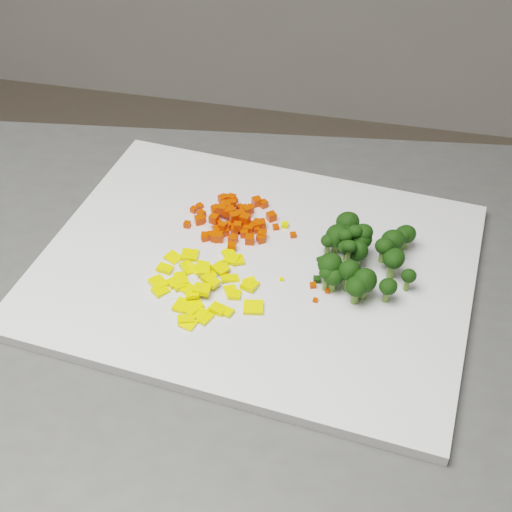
% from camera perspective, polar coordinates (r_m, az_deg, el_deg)
% --- Properties ---
extents(counter_block, '(0.97, 0.74, 0.90)m').
position_cam_1_polar(counter_block, '(1.18, -1.57, -17.77)').
color(counter_block, '#464643').
rests_on(counter_block, ground).
extents(cutting_board, '(0.53, 0.43, 0.01)m').
position_cam_1_polar(cutting_board, '(0.83, 0.00, -0.84)').
color(cutting_board, silver).
rests_on(cutting_board, counter_block).
extents(carrot_pile, '(0.11, 0.11, 0.03)m').
position_cam_1_polar(carrot_pile, '(0.87, -2.16, 3.53)').
color(carrot_pile, red).
rests_on(carrot_pile, cutting_board).
extents(pepper_pile, '(0.13, 0.13, 0.02)m').
position_cam_1_polar(pepper_pile, '(0.79, -3.86, -2.00)').
color(pepper_pile, yellow).
rests_on(pepper_pile, cutting_board).
extents(broccoli_pile, '(0.13, 0.13, 0.06)m').
position_cam_1_polar(broccoli_pile, '(0.82, 8.51, 1.07)').
color(broccoli_pile, black).
rests_on(broccoli_pile, cutting_board).
extents(carrot_cube_0, '(0.01, 0.01, 0.01)m').
position_cam_1_polar(carrot_cube_0, '(0.87, 0.04, 2.10)').
color(carrot_cube_0, red).
rests_on(carrot_cube_0, carrot_pile).
extents(carrot_cube_1, '(0.01, 0.01, 0.01)m').
position_cam_1_polar(carrot_cube_1, '(0.86, -2.49, 1.96)').
color(carrot_cube_1, red).
rests_on(carrot_cube_1, carrot_pile).
extents(carrot_cube_2, '(0.01, 0.01, 0.01)m').
position_cam_1_polar(carrot_cube_2, '(0.85, 0.39, 1.37)').
color(carrot_cube_2, red).
rests_on(carrot_cube_2, carrot_pile).
extents(carrot_cube_3, '(0.02, 0.02, 0.01)m').
position_cam_1_polar(carrot_cube_3, '(0.86, -3.06, 2.02)').
color(carrot_cube_3, red).
rests_on(carrot_cube_3, carrot_pile).
extents(carrot_cube_4, '(0.01, 0.01, 0.01)m').
position_cam_1_polar(carrot_cube_4, '(0.87, -2.99, 2.68)').
color(carrot_cube_4, red).
rests_on(carrot_cube_4, carrot_pile).
extents(carrot_cube_5, '(0.01, 0.01, 0.01)m').
position_cam_1_polar(carrot_cube_5, '(0.92, -2.53, 4.67)').
color(carrot_cube_5, red).
rests_on(carrot_cube_5, carrot_pile).
extents(carrot_cube_6, '(0.01, 0.01, 0.01)m').
position_cam_1_polar(carrot_cube_6, '(0.86, -4.12, 1.47)').
color(carrot_cube_6, red).
rests_on(carrot_cube_6, carrot_pile).
extents(carrot_cube_7, '(0.01, 0.01, 0.01)m').
position_cam_1_polar(carrot_cube_7, '(0.88, -5.53, 2.52)').
color(carrot_cube_7, red).
rests_on(carrot_cube_7, carrot_pile).
extents(carrot_cube_8, '(0.01, 0.01, 0.01)m').
position_cam_1_polar(carrot_cube_8, '(0.88, -2.05, 3.60)').
color(carrot_cube_8, red).
rests_on(carrot_cube_8, carrot_pile).
extents(carrot_cube_9, '(0.01, 0.01, 0.01)m').
position_cam_1_polar(carrot_cube_9, '(0.87, -1.03, 2.82)').
color(carrot_cube_9, red).
rests_on(carrot_cube_9, carrot_pile).
extents(carrot_cube_10, '(0.01, 0.01, 0.01)m').
position_cam_1_polar(carrot_cube_10, '(0.86, -3.28, 1.55)').
color(carrot_cube_10, red).
rests_on(carrot_cube_10, carrot_pile).
extents(carrot_cube_11, '(0.01, 0.01, 0.01)m').
position_cam_1_polar(carrot_cube_11, '(0.90, -5.00, 3.71)').
color(carrot_cube_11, red).
rests_on(carrot_cube_11, carrot_pile).
extents(carrot_cube_12, '(0.01, 0.01, 0.01)m').
position_cam_1_polar(carrot_cube_12, '(0.89, -2.36, 3.97)').
color(carrot_cube_12, red).
rests_on(carrot_cube_12, carrot_pile).
extents(carrot_cube_13, '(0.01, 0.01, 0.01)m').
position_cam_1_polar(carrot_cube_13, '(0.90, -2.56, 4.15)').
color(carrot_cube_13, red).
rests_on(carrot_cube_13, carrot_pile).
extents(carrot_cube_14, '(0.01, 0.01, 0.01)m').
position_cam_1_polar(carrot_cube_14, '(0.89, -2.07, 4.16)').
color(carrot_cube_14, red).
rests_on(carrot_cube_14, carrot_pile).
extents(carrot_cube_15, '(0.01, 0.01, 0.01)m').
position_cam_1_polar(carrot_cube_15, '(0.85, -1.85, 1.34)').
color(carrot_cube_15, red).
rests_on(carrot_cube_15, carrot_pile).
extents(carrot_cube_16, '(0.01, 0.01, 0.01)m').
position_cam_1_polar(carrot_cube_16, '(0.88, -1.70, 2.77)').
color(carrot_cube_16, red).
rests_on(carrot_cube_16, carrot_pile).
extents(carrot_cube_17, '(0.01, 0.01, 0.01)m').
position_cam_1_polar(carrot_cube_17, '(0.85, -0.50, 1.34)').
color(carrot_cube_17, red).
rests_on(carrot_cube_17, carrot_pile).
extents(carrot_cube_18, '(0.01, 0.01, 0.01)m').
position_cam_1_polar(carrot_cube_18, '(0.86, -0.96, 1.83)').
color(carrot_cube_18, red).
rests_on(carrot_cube_18, carrot_pile).
extents(carrot_cube_19, '(0.01, 0.01, 0.01)m').
position_cam_1_polar(carrot_cube_19, '(0.86, -4.13, 1.60)').
color(carrot_cube_19, red).
rests_on(carrot_cube_19, carrot_pile).
extents(carrot_cube_20, '(0.01, 0.01, 0.01)m').
position_cam_1_polar(carrot_cube_20, '(0.91, -1.74, 4.47)').
color(carrot_cube_20, red).
rests_on(carrot_cube_20, carrot_pile).
extents(carrot_cube_21, '(0.01, 0.01, 0.01)m').
position_cam_1_polar(carrot_cube_21, '(0.87, -0.88, 3.00)').
color(carrot_cube_21, red).
rests_on(carrot_cube_21, carrot_pile).
extents(carrot_cube_22, '(0.01, 0.01, 0.01)m').
position_cam_1_polar(carrot_cube_22, '(0.87, -1.23, 3.36)').
color(carrot_cube_22, red).
rests_on(carrot_cube_22, carrot_pile).
extents(carrot_cube_23, '(0.01, 0.01, 0.01)m').
position_cam_1_polar(carrot_cube_23, '(0.87, 0.14, 2.54)').
color(carrot_cube_23, red).
rests_on(carrot_cube_23, carrot_pile).
extents(carrot_cube_24, '(0.01, 0.01, 0.01)m').
position_cam_1_polar(carrot_cube_24, '(0.90, -1.32, 3.91)').
color(carrot_cube_24, red).
rests_on(carrot_cube_24, carrot_pile).
extents(carrot_cube_25, '(0.01, 0.01, 0.01)m').
position_cam_1_polar(carrot_cube_25, '(0.87, -1.77, 3.16)').
color(carrot_cube_25, red).
rests_on(carrot_cube_25, carrot_pile).
extents(carrot_cube_26, '(0.01, 0.01, 0.01)m').
position_cam_1_polar(carrot_cube_26, '(0.89, -1.96, 3.64)').
color(carrot_cube_26, red).
rests_on(carrot_cube_26, carrot_pile).
extents(carrot_cube_27, '(0.01, 0.01, 0.01)m').
position_cam_1_polar(carrot_cube_27, '(0.86, 0.50, 1.69)').
color(carrot_cube_27, red).
rests_on(carrot_cube_27, carrot_pile).
extents(carrot_cube_28, '(0.01, 0.01, 0.01)m').
position_cam_1_polar(carrot_cube_28, '(0.89, -1.86, 4.25)').
color(carrot_cube_28, red).
rests_on(carrot_cube_28, carrot_pile).
extents(carrot_cube_29, '(0.01, 0.01, 0.01)m').
position_cam_1_polar(carrot_cube_29, '(0.84, -1.93, 0.73)').
color(carrot_cube_29, red).
rests_on(carrot_cube_29, carrot_pile).
extents(carrot_cube_30, '(0.01, 0.01, 0.01)m').
position_cam_1_polar(carrot_cube_30, '(0.90, -3.20, 3.74)').
color(carrot_cube_30, red).
rests_on(carrot_cube_30, carrot_pile).
extents(carrot_cube_31, '(0.01, 0.01, 0.01)m').
position_cam_1_polar(carrot_cube_31, '(0.87, -2.97, 2.32)').
color(carrot_cube_31, red).
rests_on(carrot_cube_31, carrot_pile).
extents(carrot_cube_32, '(0.01, 0.01, 0.01)m').
position_cam_1_polar(carrot_cube_32, '(0.89, -3.27, 3.78)').
color(carrot_cube_32, red).
rests_on(carrot_cube_32, carrot_pile).
extents(carrot_cube_33, '(0.01, 0.01, 0.01)m').
position_cam_1_polar(carrot_cube_33, '(0.88, -1.40, 2.84)').
color(carrot_cube_33, red).
rests_on(carrot_cube_33, carrot_pile).
extents(carrot_cube_34, '(0.01, 0.01, 0.01)m').
position_cam_1_polar(carrot_cube_34, '(0.86, -0.59, 2.17)').
color(carrot_cube_34, red).
rests_on(carrot_cube_34, carrot_pile).
extents(carrot_cube_35, '(0.01, 0.01, 0.01)m').
position_cam_1_polar(carrot_cube_35, '(0.90, -1.02, 3.76)').
color(carrot_cube_35, red).
rests_on(carrot_cube_35, carrot_pile).
extents(carrot_cube_36, '(0.01, 0.01, 0.01)m').
position_cam_1_polar(carrot_cube_36, '(0.86, -1.71, 2.07)').
color(carrot_cube_36, red).
rests_on(carrot_cube_36, carrot_pile).
extents(carrot_cube_37, '(0.01, 0.01, 0.01)m').
position_cam_1_polar(carrot_cube_37, '(0.88, -4.58, 2.88)').
color(carrot_cube_37, red).
rests_on(carrot_cube_37, carrot_pile).
extents(carrot_cube_38, '(0.01, 0.01, 0.01)m').
position_cam_1_polar(carrot_cube_38, '(0.88, -2.75, 3.76)').
color(carrot_cube_38, red).
rests_on(carrot_cube_38, carrot_pile).
extents(carrot_cube_39, '(0.01, 0.01, 0.01)m').
position_cam_1_polar(carrot_cube_39, '(0.86, -2.68, 2.40)').
color(carrot_cube_39, red).
rests_on(carrot_cube_39, carrot_pile).
extents(carrot_cube_40, '(0.01, 0.01, 0.01)m').
position_cam_1_polar(carrot_cube_40, '(0.87, 0.10, 2.45)').
color(carrot_cube_40, red).
rests_on(carrot_cube_40, carrot_pile).
extents(carrot_cube_41, '(0.01, 0.01, 0.01)m').
position_cam_1_polar(carrot_cube_41, '(0.89, -0.59, 3.71)').
color(carrot_cube_41, red).
rests_on(carrot_cube_41, carrot_pile).
extents(carrot_cube_42, '(0.01, 0.01, 0.01)m').
position_cam_1_polar(carrot_cube_42, '(0.90, -2.09, 3.88)').
color(carrot_cube_42, red).
rests_on(carrot_cube_42, carrot_pile).
extents(carrot_cube_43, '(0.01, 0.01, 0.01)m').
position_cam_1_polar(carrot_cube_43, '(0.86, -1.03, 2.07)').
color(carrot_cube_43, red).
rests_on(carrot_cube_43, carrot_pile).
extents(carrot_cube_44, '(0.01, 0.01, 0.01)m').
position_cam_1_polar(carrot_cube_44, '(0.91, 0.06, 4.38)').
color(carrot_cube_44, red).
rests_on(carrot_cube_44, carrot_pile).
extents(carrot_cube_45, '(0.01, 0.01, 0.01)m').
position_cam_1_polar(carrot_cube_45, '(0.87, -2.01, 2.47)').
color(carrot_cube_45, red).
rests_on(carrot_cube_45, carrot_pile).
extents(carrot_cube_46, '(0.01, 0.01, 0.01)m').
position_cam_1_polar(carrot_cube_46, '(0.87, 0.40, 2.54)').
color(carrot_cube_46, red).
rests_on(carrot_cube_46, carrot_pile).
extents(carrot_cube_47, '(0.01, 0.01, 0.01)m').
position_cam_1_polar(carrot_cube_47, '(0.88, -3.31, 3.61)').
color(carrot_cube_47, red).
rests_on(carrot_cube_47, carrot_pile).
extents(carrot_cube_48, '(0.01, 0.01, 0.01)m').
position_cam_1_polar(carrot_cube_48, '(0.85, -3.04, 1.51)').
color(carrot_cube_48, red).
rests_on(carrot_cube_48, carrot_pile).
extents(carrot_cube_49, '(0.01, 0.01, 0.01)m').
position_cam_1_polar(carrot_cube_49, '(0.88, -4.38, 2.94)').
color(carrot_cube_49, red).
rests_on(carrot_cube_49, carrot_pile).
extents(carrot_cube_50, '(0.01, 0.01, 0.01)m').
position_cam_1_polar(carrot_cube_50, '(0.86, -2.90, 1.52)').
color(carrot_cube_50, red).
rests_on(carrot_cube_50, carrot_pile).
extents(carrot_cube_51, '(0.01, 0.01, 0.01)m').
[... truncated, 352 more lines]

